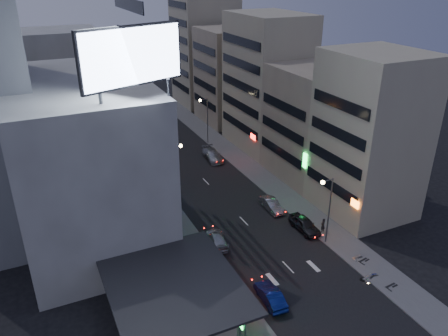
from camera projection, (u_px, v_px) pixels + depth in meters
ground at (310, 290)px, 42.19m from camera, size 180.00×180.00×0.00m
sidewalk_left at (145, 180)px, 63.75m from camera, size 4.00×120.00×0.12m
sidewalk_right at (242, 162)px, 69.90m from camera, size 4.00×120.00×0.12m
food_court at (165, 304)px, 37.66m from camera, size 11.00×13.00×3.88m
white_building at (84, 160)px, 48.31m from camera, size 14.00×24.00×18.00m
shophouse_near at (370, 136)px, 52.38m from camera, size 10.00×11.00×20.00m
shophouse_mid at (315, 123)px, 62.87m from camera, size 11.00×12.00×16.00m
shophouse_far at (267, 83)px, 72.10m from camera, size 10.00×14.00×22.00m
far_left_a at (68, 95)px, 69.02m from camera, size 11.00×10.00×20.00m
far_left_b at (58, 91)px, 80.57m from camera, size 12.00×10.00×15.00m
far_right_a at (230, 76)px, 85.47m from camera, size 11.00×12.00×18.00m
far_right_b at (205, 49)px, 95.91m from camera, size 12.00×12.00×24.00m
billboard at (133, 57)px, 36.29m from camera, size 9.52×3.75×6.20m
street_lamp_right_near at (327, 202)px, 47.14m from camera, size 1.60×0.44×8.02m
street_lamp_left at (175, 165)px, 55.75m from camera, size 1.60×0.44×8.02m
street_lamp_right_far at (205, 114)px, 75.09m from camera, size 1.60×0.44×8.02m
parked_car_right_near at (305, 224)px, 51.51m from camera, size 1.96×4.75×1.61m
parked_car_right_mid at (271, 205)px, 55.94m from camera, size 1.60×4.35×1.42m
parked_car_left at (159, 171)px, 64.99m from camera, size 3.05×5.71×1.53m
parked_car_right_far at (213, 155)px, 70.47m from camera, size 2.69×5.72×1.61m
road_car_blue at (270, 295)px, 40.49m from camera, size 1.89×4.56×1.47m
road_car_silver at (217, 239)px, 48.96m from camera, size 2.91×5.06×1.38m
person at (323, 225)px, 50.93m from camera, size 0.75×0.60×1.80m
scooter_black_a at (394, 278)px, 42.83m from camera, size 0.85×1.97×1.17m
scooter_silver_a at (371, 269)px, 44.10m from camera, size 1.19×2.10×1.22m
scooter_blue at (377, 269)px, 44.19m from camera, size 0.80×1.72×1.01m
scooter_black_b at (366, 253)px, 46.56m from camera, size 0.95×1.94×1.13m
scooter_silver_b at (360, 251)px, 46.98m from camera, size 0.60×1.69×1.03m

